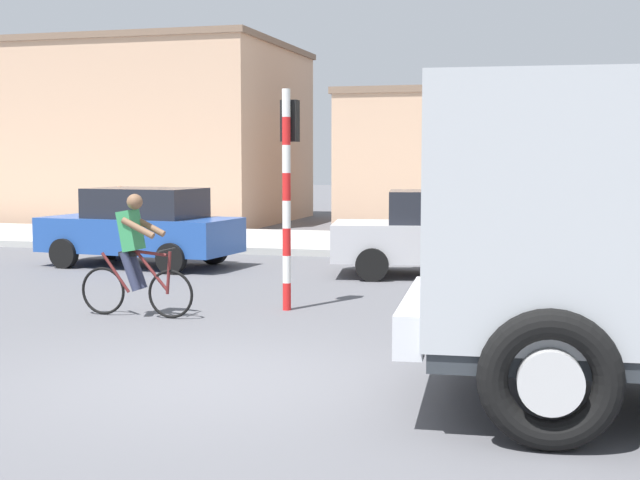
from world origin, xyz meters
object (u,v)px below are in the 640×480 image
car_far_side (141,227)px  traffic_light_pole (288,168)px  car_white_mid (443,233)px  cyclist (135,255)px  pedestrian_near_kerb (120,222)px

car_far_side → traffic_light_pole: bearing=-42.8°
car_white_mid → cyclist: bearing=-123.7°
traffic_light_pole → pedestrian_near_kerb: 7.31m
cyclist → car_far_side: (-2.54, 5.24, -0.05)m
car_white_mid → pedestrian_near_kerb: (-7.01, 0.63, 0.03)m
traffic_light_pole → car_white_mid: 4.73m
traffic_light_pole → pedestrian_near_kerb: (-5.31, 4.87, -1.22)m
cyclist → pedestrian_near_kerb: cyclist is taller
car_far_side → pedestrian_near_kerb: size_ratio=2.57×
cyclist → car_white_mid: bearing=56.3°
cyclist → car_white_mid: (3.58, 5.37, -0.05)m
car_white_mid → car_far_side: 6.13m
car_white_mid → pedestrian_near_kerb: pedestrian_near_kerb is taller
cyclist → traffic_light_pole: bearing=31.1°
traffic_light_pole → car_far_side: 6.16m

